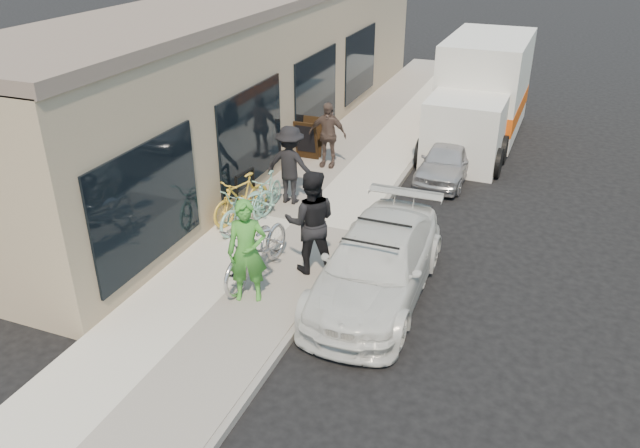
% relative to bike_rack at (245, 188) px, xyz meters
% --- Properties ---
extents(ground, '(120.00, 120.00, 0.00)m').
position_rel_bike_rack_xyz_m(ground, '(3.18, -3.01, -0.74)').
color(ground, black).
rests_on(ground, ground).
extents(sidewalk, '(3.00, 34.00, 0.15)m').
position_rel_bike_rack_xyz_m(sidewalk, '(1.18, -0.01, -0.67)').
color(sidewalk, beige).
rests_on(sidewalk, ground).
extents(curb, '(0.12, 34.00, 0.13)m').
position_rel_bike_rack_xyz_m(curb, '(2.73, -0.01, -0.68)').
color(curb, gray).
rests_on(curb, ground).
extents(storefront, '(3.60, 20.00, 4.22)m').
position_rel_bike_rack_xyz_m(storefront, '(-2.06, 4.98, 1.38)').
color(storefront, tan).
rests_on(storefront, ground).
extents(bike_rack, '(0.16, 0.69, 0.98)m').
position_rel_bike_rack_xyz_m(bike_rack, '(0.00, 0.00, 0.00)').
color(bike_rack, black).
rests_on(bike_rack, sidewalk).
extents(sandwich_board, '(0.65, 0.66, 1.07)m').
position_rel_bike_rack_xyz_m(sandwich_board, '(-0.01, 3.68, -0.04)').
color(sandwich_board, black).
rests_on(sandwich_board, sidewalk).
extents(sedan_white, '(1.85, 4.40, 1.31)m').
position_rel_bike_rack_xyz_m(sedan_white, '(3.63, -1.94, -0.11)').
color(sedan_white, silver).
rests_on(sedan_white, ground).
extents(sedan_silver, '(1.30, 3.00, 1.01)m').
position_rel_bike_rack_xyz_m(sedan_silver, '(3.73, 3.93, -0.24)').
color(sedan_silver, '#A8A8AE').
rests_on(sedan_silver, ground).
extents(moving_truck, '(2.34, 6.01, 2.94)m').
position_rel_bike_rack_xyz_m(moving_truck, '(3.96, 7.37, 0.56)').
color(moving_truck, silver).
rests_on(moving_truck, ground).
extents(tandem_bike, '(0.88, 2.22, 1.14)m').
position_rel_bike_rack_xyz_m(tandem_bike, '(1.48, -2.36, -0.02)').
color(tandem_bike, '#B4B4B6').
rests_on(tandem_bike, sidewalk).
extents(woman_rider, '(0.80, 0.66, 1.86)m').
position_rel_bike_rack_xyz_m(woman_rider, '(1.66, -3.07, 0.34)').
color(woman_rider, '#3D8F2F').
rests_on(woman_rider, sidewalk).
extents(man_standing, '(1.18, 1.06, 2.00)m').
position_rel_bike_rack_xyz_m(man_standing, '(2.30, -1.77, 0.41)').
color(man_standing, black).
rests_on(man_standing, sidewalk).
extents(cruiser_bike_a, '(0.44, 1.48, 0.89)m').
position_rel_bike_rack_xyz_m(cruiser_bike_a, '(0.43, 0.22, -0.15)').
color(cruiser_bike_a, '#85C7B3').
rests_on(cruiser_bike_a, sidewalk).
extents(cruiser_bike_b, '(0.95, 1.86, 0.93)m').
position_rel_bike_rack_xyz_m(cruiser_bike_b, '(0.38, -0.62, -0.12)').
color(cruiser_bike_b, '#85C7B3').
rests_on(cruiser_bike_b, sidewalk).
extents(cruiser_bike_c, '(0.94, 1.74, 1.00)m').
position_rel_bike_rack_xyz_m(cruiser_bike_c, '(0.09, -0.35, -0.09)').
color(cruiser_bike_c, gold).
rests_on(cruiser_bike_c, sidewalk).
extents(bystander_a, '(1.18, 0.68, 1.82)m').
position_rel_bike_rack_xyz_m(bystander_a, '(0.71, 0.88, 0.32)').
color(bystander_a, black).
rests_on(bystander_a, sidewalk).
extents(bystander_b, '(1.03, 0.48, 1.72)m').
position_rel_bike_rack_xyz_m(bystander_b, '(0.69, 3.31, 0.27)').
color(bystander_b, '#51413A').
rests_on(bystander_b, sidewalk).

